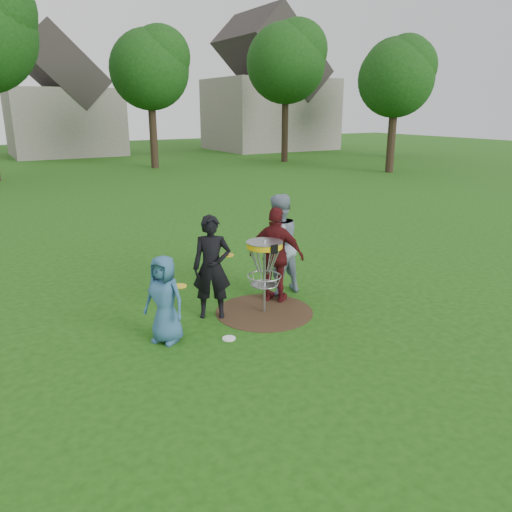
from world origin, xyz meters
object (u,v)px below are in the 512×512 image
player_blue (165,299)px  player_grey (277,245)px  disc_golf_basket (264,259)px  player_maroon (276,255)px  player_black (212,267)px

player_blue → player_grey: player_grey is taller
player_blue → disc_golf_basket: size_ratio=1.04×
player_grey → player_maroon: 0.42m
player_maroon → player_blue: bearing=64.6°
disc_golf_basket → player_grey: bearing=44.2°
player_maroon → disc_golf_basket: 0.62m
player_grey → disc_golf_basket: bearing=36.8°
player_grey → player_maroon: (-0.24, -0.34, -0.09)m
player_black → disc_golf_basket: bearing=10.5°
player_maroon → disc_golf_basket: size_ratio=1.34×
player_black → disc_golf_basket: player_black is taller
player_black → disc_golf_basket: (0.90, -0.30, 0.09)m
player_grey → player_maroon: size_ratio=1.10×
player_black → disc_golf_basket: 0.95m
player_blue → player_black: player_black is taller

